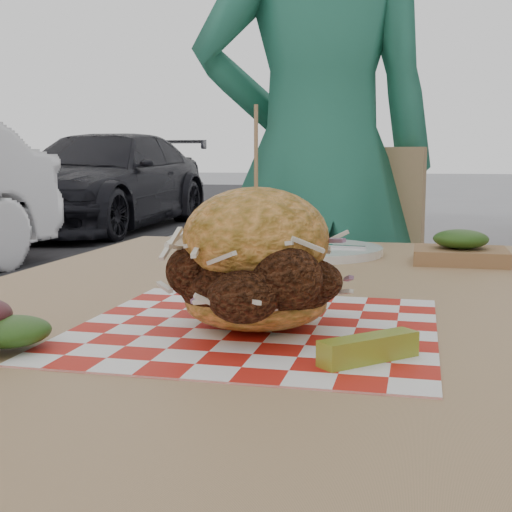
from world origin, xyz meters
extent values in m
imported|color=#29775F|center=(0.12, 0.92, 0.90)|extent=(0.76, 0.61, 1.81)
imported|color=black|center=(-3.60, 7.55, 0.62)|extent=(1.77, 4.26, 1.23)
cube|color=tan|center=(0.19, -0.08, 0.73)|extent=(0.80, 1.20, 0.04)
cylinder|color=#333338|center=(-0.15, 0.46, 0.35)|extent=(0.05, 0.05, 0.71)
cylinder|color=#333338|center=(0.53, 0.46, 0.35)|extent=(0.05, 0.05, 0.71)
cube|color=tan|center=(0.19, 0.82, 0.45)|extent=(0.50, 0.50, 0.04)
cube|color=tan|center=(0.23, 1.02, 0.70)|extent=(0.42, 0.13, 0.50)
cylinder|color=#333338|center=(-0.03, 0.69, 0.21)|extent=(0.03, 0.03, 0.43)
cylinder|color=#333338|center=(0.32, 0.61, 0.21)|extent=(0.03, 0.03, 0.43)
cylinder|color=#333338|center=(0.05, 1.04, 0.21)|extent=(0.03, 0.03, 0.43)
cylinder|color=#333338|center=(0.40, 0.96, 0.21)|extent=(0.03, 0.03, 0.43)
cube|color=red|center=(0.22, -0.26, 0.75)|extent=(0.36, 0.36, 0.00)
ellipsoid|color=#E79641|center=(0.22, -0.26, 0.78)|extent=(0.14, 0.14, 0.05)
ellipsoid|color=#623017|center=(0.22, -0.26, 0.80)|extent=(0.16, 0.15, 0.08)
ellipsoid|color=#E79641|center=(0.22, -0.26, 0.84)|extent=(0.15, 0.15, 0.10)
cylinder|color=tan|center=(0.22, -0.26, 0.92)|extent=(0.00, 0.00, 0.11)
cube|color=olive|center=(0.34, -0.36, 0.76)|extent=(0.08, 0.08, 0.02)
cylinder|color=white|center=(0.19, 0.31, 0.76)|extent=(0.27, 0.27, 0.01)
cube|color=silver|center=(0.16, 0.31, 0.77)|extent=(0.15, 0.03, 0.00)
cube|color=silver|center=(0.22, 0.31, 0.77)|extent=(0.15, 0.03, 0.00)
cube|color=#946B43|center=(0.45, 0.26, 0.76)|extent=(0.15, 0.12, 0.02)
ellipsoid|color=#1D4D16|center=(0.45, 0.26, 0.79)|extent=(0.09, 0.09, 0.03)
camera|label=1|loc=(0.38, -0.96, 0.92)|focal=50.00mm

